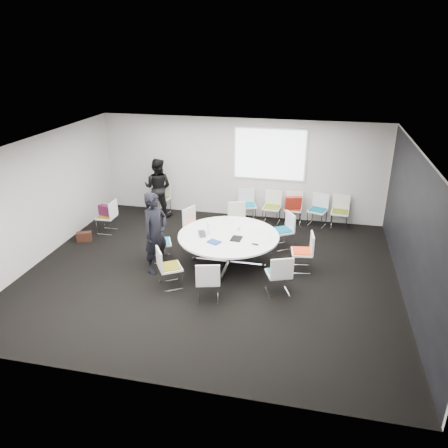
% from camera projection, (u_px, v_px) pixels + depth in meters
% --- Properties ---
extents(room_shell, '(8.08, 7.08, 2.88)m').
position_uv_depth(room_shell, '(215.00, 213.00, 9.08)').
color(room_shell, black).
rests_on(room_shell, ground).
extents(conference_table, '(2.25, 2.25, 0.73)m').
position_uv_depth(conference_table, '(228.00, 242.00, 9.78)').
color(conference_table, silver).
rests_on(conference_table, ground).
extents(projection_screen, '(1.90, 0.03, 1.35)m').
position_uv_depth(projection_screen, '(270.00, 155.00, 11.88)').
color(projection_screen, white).
rests_on(projection_screen, room_shell).
extents(chair_ring_a, '(0.51, 0.52, 0.88)m').
position_uv_depth(chair_ring_a, '(302.00, 259.00, 9.62)').
color(chair_ring_a, silver).
rests_on(chair_ring_a, ground).
extents(chair_ring_b, '(0.62, 0.63, 0.88)m').
position_uv_depth(chair_ring_b, '(282.00, 237.00, 10.69)').
color(chair_ring_b, silver).
rests_on(chair_ring_b, ground).
extents(chair_ring_c, '(0.59, 0.58, 0.88)m').
position_uv_depth(chair_ring_c, '(238.00, 226.00, 11.31)').
color(chair_ring_c, silver).
rests_on(chair_ring_c, ground).
extents(chair_ring_d, '(0.60, 0.61, 0.88)m').
position_uv_depth(chair_ring_d, '(195.00, 232.00, 10.97)').
color(chair_ring_d, silver).
rests_on(chair_ring_d, ground).
extents(chair_ring_e, '(0.60, 0.60, 0.88)m').
position_uv_depth(chair_ring_e, '(161.00, 249.00, 10.07)').
color(chair_ring_e, silver).
rests_on(chair_ring_e, ground).
extents(chair_ring_f, '(0.63, 0.63, 0.88)m').
position_uv_depth(chair_ring_f, '(170.00, 275.00, 8.98)').
color(chair_ring_f, silver).
rests_on(chair_ring_f, ground).
extents(chair_ring_g, '(0.56, 0.55, 0.88)m').
position_uv_depth(chair_ring_g, '(208.00, 288.00, 8.49)').
color(chair_ring_g, silver).
rests_on(chair_ring_g, ground).
extents(chair_ring_h, '(0.59, 0.59, 0.88)m').
position_uv_depth(chair_ring_h, '(278.00, 281.00, 8.73)').
color(chair_ring_h, silver).
rests_on(chair_ring_h, ground).
extents(chair_back_a, '(0.58, 0.57, 0.88)m').
position_uv_depth(chair_back_a, '(247.00, 211.00, 12.31)').
color(chair_back_a, silver).
rests_on(chair_back_a, ground).
extents(chair_back_b, '(0.50, 0.49, 0.88)m').
position_uv_depth(chair_back_b, '(272.00, 213.00, 12.15)').
color(chair_back_b, silver).
rests_on(chair_back_b, ground).
extents(chair_back_c, '(0.47, 0.46, 0.88)m').
position_uv_depth(chair_back_c, '(293.00, 214.00, 12.07)').
color(chair_back_c, silver).
rests_on(chair_back_c, ground).
extents(chair_back_d, '(0.58, 0.57, 0.88)m').
position_uv_depth(chair_back_d, '(317.00, 216.00, 11.95)').
color(chair_back_d, silver).
rests_on(chair_back_d, ground).
extents(chair_back_e, '(0.50, 0.49, 0.88)m').
position_uv_depth(chair_back_e, '(339.00, 218.00, 11.82)').
color(chair_back_e, silver).
rests_on(chair_back_e, ground).
extents(chair_spare_left, '(0.45, 0.46, 0.88)m').
position_uv_depth(chair_spare_left, '(108.00, 223.00, 11.53)').
color(chair_spare_left, silver).
rests_on(chair_spare_left, ground).
extents(chair_person_back, '(0.55, 0.54, 0.88)m').
position_uv_depth(chair_person_back, '(161.00, 204.00, 12.81)').
color(chair_person_back, silver).
rests_on(chair_person_back, ground).
extents(person_main, '(0.66, 0.78, 1.81)m').
position_uv_depth(person_main, '(155.00, 233.00, 9.38)').
color(person_main, black).
rests_on(person_main, ground).
extents(person_back, '(0.84, 0.67, 1.69)m').
position_uv_depth(person_back, '(158.00, 187.00, 12.44)').
color(person_back, black).
rests_on(person_back, ground).
extents(laptop, '(0.35, 0.43, 0.03)m').
position_uv_depth(laptop, '(204.00, 234.00, 9.73)').
color(laptop, '#333338').
rests_on(laptop, conference_table).
extents(laptop_lid, '(0.16, 0.27, 0.22)m').
position_uv_depth(laptop_lid, '(208.00, 226.00, 9.81)').
color(laptop_lid, silver).
rests_on(laptop_lid, conference_table).
extents(notebook_black, '(0.24, 0.32, 0.02)m').
position_uv_depth(notebook_black, '(236.00, 239.00, 9.50)').
color(notebook_black, black).
rests_on(notebook_black, conference_table).
extents(tablet_folio, '(0.32, 0.29, 0.03)m').
position_uv_depth(tablet_folio, '(214.00, 242.00, 9.33)').
color(tablet_folio, navy).
rests_on(tablet_folio, conference_table).
extents(papers_right, '(0.37, 0.34, 0.00)m').
position_uv_depth(papers_right, '(258.00, 232.00, 9.85)').
color(papers_right, silver).
rests_on(papers_right, conference_table).
extents(papers_front, '(0.31, 0.22, 0.00)m').
position_uv_depth(papers_front, '(262.00, 241.00, 9.41)').
color(papers_front, silver).
rests_on(papers_front, conference_table).
extents(cup, '(0.08, 0.08, 0.09)m').
position_uv_depth(cup, '(239.00, 228.00, 9.92)').
color(cup, white).
rests_on(cup, conference_table).
extents(phone, '(0.15, 0.11, 0.01)m').
position_uv_depth(phone, '(255.00, 244.00, 9.24)').
color(phone, black).
rests_on(phone, conference_table).
extents(maroon_bag, '(0.42, 0.23, 0.28)m').
position_uv_depth(maroon_bag, '(106.00, 210.00, 11.40)').
color(maroon_bag, '#511535').
rests_on(maroon_bag, chair_spare_left).
extents(brown_bag, '(0.39, 0.29, 0.24)m').
position_uv_depth(brown_bag, '(84.00, 237.00, 11.08)').
color(brown_bag, '#331910').
rests_on(brown_bag, ground).
extents(red_jacket, '(0.46, 0.26, 0.36)m').
position_uv_depth(red_jacket, '(293.00, 203.00, 11.70)').
color(red_jacket, '#A02213').
rests_on(red_jacket, chair_back_c).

